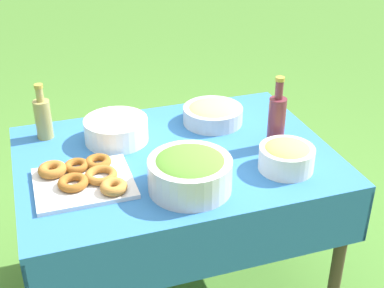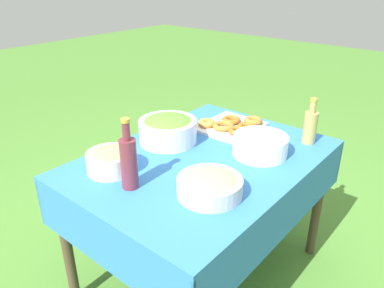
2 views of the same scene
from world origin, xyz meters
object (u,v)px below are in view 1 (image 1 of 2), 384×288
Objects in this scene: pasta_bowl at (213,113)px; plate_stack at (116,130)px; wine_bottle at (277,120)px; fruit_bowl at (287,156)px; salad_bowl at (190,171)px; donut_platter at (85,178)px; olive_oil_bottle at (43,117)px.

pasta_bowl is 1.00× the size of plate_stack.
wine_bottle reaches higher than pasta_bowl.
fruit_bowl is (-0.12, 0.45, 0.01)m from pasta_bowl.
salad_bowl is at bearing 111.69° from plate_stack.
wine_bottle reaches higher than donut_platter.
donut_platter is (0.60, 0.31, -0.02)m from pasta_bowl.
olive_oil_bottle is (0.45, -0.56, 0.02)m from salad_bowl.
plate_stack is at bearing -23.17° from wine_bottle.
olive_oil_bottle is at bearing -51.14° from salad_bowl.
olive_oil_bottle is at bearing -23.75° from plate_stack.
donut_platter is 0.74m from fruit_bowl.
wine_bottle reaches higher than salad_bowl.
donut_platter is 1.33× the size of plate_stack.
donut_platter is at bearing 27.25° from pasta_bowl.
salad_bowl is at bearing 156.03° from donut_platter.
olive_oil_bottle is (0.10, -0.40, 0.07)m from donut_platter.
wine_bottle is (-0.42, -0.18, 0.05)m from salad_bowl.
pasta_bowl is at bearing -152.75° from donut_platter.
olive_oil_bottle is at bearing -7.39° from pasta_bowl.
donut_platter is at bearing 58.46° from plate_stack.
fruit_bowl is at bearing -177.62° from salad_bowl.
plate_stack is 1.10× the size of olive_oil_bottle.
salad_bowl is 1.14× the size of plate_stack.
salad_bowl is 1.25× the size of olive_oil_bottle.
pasta_bowl is 0.75× the size of donut_platter.
donut_platter is 1.15× the size of wine_bottle.
olive_oil_bottle reaches higher than pasta_bowl.
plate_stack is at bearing 3.91° from pasta_bowl.
pasta_bowl is at bearing -176.09° from plate_stack.
olive_oil_bottle reaches higher than salad_bowl.
pasta_bowl is at bearing -60.42° from wine_bottle.
salad_bowl is 0.38m from donut_platter.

